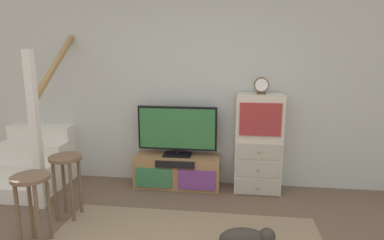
% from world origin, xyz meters
% --- Properties ---
extents(back_wall, '(6.40, 0.12, 2.70)m').
position_xyz_m(back_wall, '(0.00, 2.46, 1.35)').
color(back_wall, '#B2B7B2').
rests_on(back_wall, ground_plane).
extents(media_console, '(1.12, 0.38, 0.43)m').
position_xyz_m(media_console, '(-0.30, 2.19, 0.21)').
color(media_console, '#997047').
rests_on(media_console, ground_plane).
extents(television, '(1.03, 0.22, 0.66)m').
position_xyz_m(television, '(-0.30, 2.22, 0.77)').
color(television, black).
rests_on(television, media_console).
extents(side_cabinet, '(0.58, 0.38, 1.26)m').
position_xyz_m(side_cabinet, '(0.74, 2.20, 0.63)').
color(side_cabinet, beige).
rests_on(side_cabinet, ground_plane).
extents(desk_clock, '(0.18, 0.08, 0.20)m').
position_xyz_m(desk_clock, '(0.75, 2.19, 1.36)').
color(desk_clock, '#4C3823').
rests_on(desk_clock, side_cabinet).
extents(staircase, '(1.00, 1.36, 2.20)m').
position_xyz_m(staircase, '(-2.24, 2.20, 0.37)').
color(staircase, silver).
rests_on(staircase, ground_plane).
extents(bar_stool_near, '(0.34, 0.34, 0.68)m').
position_xyz_m(bar_stool_near, '(-1.38, 0.69, 0.51)').
color(bar_stool_near, brown).
rests_on(bar_stool_near, ground_plane).
extents(bar_stool_far, '(0.34, 0.34, 0.70)m').
position_xyz_m(bar_stool_far, '(-1.33, 1.23, 0.52)').
color(bar_stool_far, brown).
rests_on(bar_stool_far, ground_plane).
extents(dog, '(0.54, 0.22, 0.23)m').
position_xyz_m(dog, '(0.57, 0.84, 0.12)').
color(dog, '#332D28').
rests_on(dog, ground_plane).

